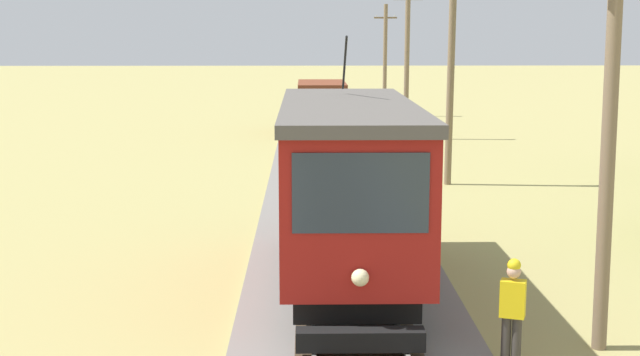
{
  "coord_description": "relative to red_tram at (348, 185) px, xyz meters",
  "views": [
    {
      "loc": [
        -0.84,
        -1.34,
        5.22
      ],
      "look_at": [
        -0.54,
        16.72,
        2.15
      ],
      "focal_mm": 48.97,
      "sensor_mm": 36.0,
      "label": 1
    }
  ],
  "objects": [
    {
      "name": "utility_pole_far",
      "position": [
        4.03,
        24.95,
        1.7
      ],
      "size": [
        1.4,
        0.45,
        7.6
      ],
      "color": "#7A664C",
      "rests_on": "ground"
    },
    {
      "name": "utility_pole_mid",
      "position": [
        4.03,
        12.2,
        1.74
      ],
      "size": [
        1.4,
        0.53,
        7.67
      ],
      "color": "#7A664C",
      "rests_on": "ground"
    },
    {
      "name": "freight_car",
      "position": [
        -0.0,
        27.3,
        -0.64
      ],
      "size": [
        2.4,
        5.2,
        2.31
      ],
      "color": "brown",
      "rests_on": "rail_right"
    },
    {
      "name": "utility_pole_near_tram",
      "position": [
        4.03,
        -3.22,
        1.56
      ],
      "size": [
        1.4,
        0.4,
        7.32
      ],
      "color": "#7A664C",
      "rests_on": "ground"
    },
    {
      "name": "utility_pole_distant",
      "position": [
        4.03,
        36.48,
        1.3
      ],
      "size": [
        1.4,
        0.52,
        6.79
      ],
      "color": "#7A664C",
      "rests_on": "ground"
    },
    {
      "name": "track_worker",
      "position": [
        2.34,
        -4.2,
        -1.21
      ],
      "size": [
        0.44,
        0.36,
        1.78
      ],
      "rotation": [
        0.0,
        0.0,
        -1.92
      ],
      "color": "#38332D",
      "rests_on": "ground"
    },
    {
      "name": "red_tram",
      "position": [
        0.0,
        0.0,
        0.0
      ],
      "size": [
        2.6,
        8.54,
        4.79
      ],
      "color": "maroon",
      "rests_on": "rail_right"
    }
  ]
}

